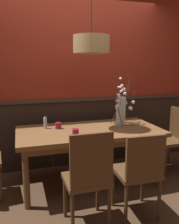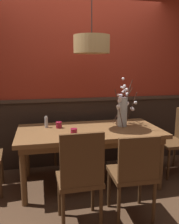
% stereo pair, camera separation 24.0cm
% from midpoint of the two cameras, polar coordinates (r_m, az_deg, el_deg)
% --- Properties ---
extents(ground_plane, '(24.00, 24.00, 0.00)m').
position_cam_midpoint_polar(ground_plane, '(3.32, -2.16, -16.66)').
color(ground_plane, '#4C3321').
extents(back_wall, '(5.16, 0.14, 2.76)m').
position_cam_midpoint_polar(back_wall, '(3.60, -5.13, 8.33)').
color(back_wall, '#2D2119').
rests_on(back_wall, ground).
extents(dining_table, '(1.84, 0.92, 0.74)m').
position_cam_midpoint_polar(dining_table, '(3.07, -2.25, -5.74)').
color(dining_table, brown).
rests_on(dining_table, ground).
extents(chair_far_side_right, '(0.42, 0.39, 0.94)m').
position_cam_midpoint_polar(chair_far_side_right, '(3.99, -1.88, -3.57)').
color(chair_far_side_right, brown).
rests_on(chair_far_side_right, ground).
extents(chair_near_side_left, '(0.42, 0.39, 0.98)m').
position_cam_midpoint_polar(chair_near_side_left, '(2.26, -3.43, -15.19)').
color(chair_near_side_left, brown).
rests_on(chair_near_side_left, ground).
extents(chair_far_side_left, '(0.46, 0.45, 0.92)m').
position_cam_midpoint_polar(chair_far_side_left, '(3.91, -9.02, -4.26)').
color(chair_far_side_left, brown).
rests_on(chair_far_side_left, ground).
extents(chair_near_side_right, '(0.43, 0.43, 0.91)m').
position_cam_midpoint_polar(chair_near_side_right, '(2.45, 9.19, -13.82)').
color(chair_near_side_right, brown).
rests_on(chair_near_side_right, ground).
extents(chair_head_east_end, '(0.41, 0.44, 0.93)m').
position_cam_midpoint_polar(chair_head_east_end, '(3.67, 17.88, -5.56)').
color(chair_head_east_end, brown).
rests_on(chair_head_east_end, ground).
extents(vase_with_blossoms, '(0.34, 0.45, 0.65)m').
position_cam_midpoint_polar(vase_with_blossoms, '(3.23, 5.63, 0.57)').
color(vase_with_blossoms, silver).
rests_on(vase_with_blossoms, dining_table).
extents(candle_holder_nearer_center, '(0.08, 0.08, 0.08)m').
position_cam_midpoint_polar(candle_holder_nearer_center, '(3.11, -9.82, -3.27)').
color(candle_holder_nearer_center, maroon).
rests_on(candle_holder_nearer_center, dining_table).
extents(candle_holder_nearer_edge, '(0.08, 0.08, 0.07)m').
position_cam_midpoint_polar(candle_holder_nearer_edge, '(2.80, -5.88, -4.84)').
color(candle_holder_nearer_edge, maroon).
rests_on(candle_holder_nearer_edge, dining_table).
extents(condiment_bottle, '(0.04, 0.04, 0.16)m').
position_cam_midpoint_polar(condiment_bottle, '(3.13, -12.88, -2.65)').
color(condiment_bottle, '#ADADB2').
rests_on(condiment_bottle, dining_table).
extents(pendant_lamp, '(0.45, 0.45, 1.06)m').
position_cam_midpoint_polar(pendant_lamp, '(2.99, -1.93, 16.12)').
color(pendant_lamp, tan).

